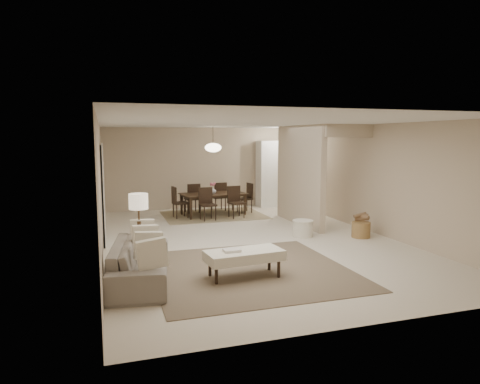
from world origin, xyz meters
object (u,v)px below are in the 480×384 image
object	(u,v)px
pantry_cabinet	(276,174)
ottoman_bench	(244,256)
round_pouf	(303,228)
sofa	(140,262)
side_table	(140,253)
dining_table	(214,204)
wicker_basket	(361,230)

from	to	relation	value
pantry_cabinet	ottoman_bench	world-z (taller)	pantry_cabinet
round_pouf	pantry_cabinet	bearing A→B (deg)	75.51
ottoman_bench	round_pouf	world-z (taller)	ottoman_bench
ottoman_bench	sofa	bearing A→B (deg)	163.92
side_table	dining_table	distance (m)	5.03
sofa	round_pouf	world-z (taller)	sofa
round_pouf	ottoman_bench	bearing A→B (deg)	-132.92
dining_table	sofa	bearing A→B (deg)	-122.82
side_table	round_pouf	size ratio (longest dim) A/B	1.08
side_table	wicker_basket	size ratio (longest dim) A/B	1.24
side_table	round_pouf	distance (m)	3.86
pantry_cabinet	wicker_basket	distance (m)	4.81
ottoman_bench	round_pouf	xyz separation A→B (m)	(2.13, 2.29, -0.17)
sofa	ottoman_bench	distance (m)	1.60
ottoman_bench	dining_table	xyz separation A→B (m)	(0.88, 5.46, -0.03)
pantry_cabinet	sofa	bearing A→B (deg)	-127.55
pantry_cabinet	dining_table	size ratio (longest dim) A/B	1.17
sofa	ottoman_bench	xyz separation A→B (m)	(1.57, -0.30, 0.04)
sofa	round_pouf	size ratio (longest dim) A/B	4.45
dining_table	ottoman_bench	bearing A→B (deg)	-106.59
side_table	round_pouf	world-z (taller)	side_table
wicker_basket	side_table	bearing A→B (deg)	-170.95
wicker_basket	sofa	bearing A→B (deg)	-162.77
round_pouf	side_table	bearing A→B (deg)	-161.12
ottoman_bench	dining_table	size ratio (longest dim) A/B	0.70
pantry_cabinet	wicker_basket	xyz separation A→B (m)	(0.09, -4.73, -0.88)
side_table	wicker_basket	world-z (taller)	side_table
pantry_cabinet	side_table	xyz separation A→B (m)	(-4.75, -5.50, -0.80)
sofa	side_table	size ratio (longest dim) A/B	4.12
side_table	round_pouf	xyz separation A→B (m)	(3.65, 1.25, -0.07)
side_table	dining_table	bearing A→B (deg)	61.48
sofa	pantry_cabinet	bearing A→B (deg)	-29.09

